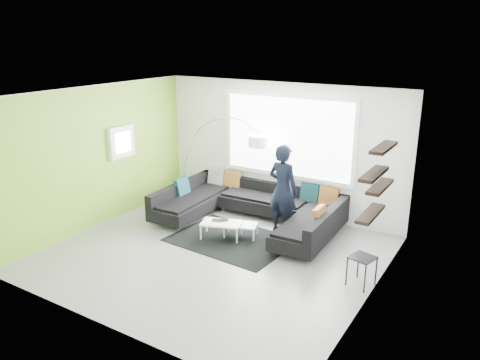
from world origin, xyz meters
The scene contains 9 objects.
ground centered at (0.00, 0.00, 0.00)m, with size 5.50×5.50×0.00m, color gray.
room_shell centered at (0.04, 0.21, 1.81)m, with size 5.54×5.04×2.82m.
sectional_sofa centered at (-0.14, 1.45, 0.34)m, with size 3.61×2.30×0.76m.
rug centered at (-0.05, 0.67, 0.01)m, with size 2.19×1.59×0.01m, color black.
coffee_table centered at (-0.13, 0.78, 0.16)m, with size 0.96×0.56×0.32m, color silver.
arc_lamp centered at (-1.89, 1.68, 1.05)m, with size 1.96×0.69×2.09m, color silver, non-canonical shape.
side_table centered at (2.55, 0.32, 0.24)m, with size 0.35×0.35×0.49m, color black.
person centered at (0.59, 1.50, 0.88)m, with size 0.71×0.53×1.77m, color black.
laptop centered at (-0.32, 0.69, 0.33)m, with size 0.37×0.34×0.02m, color black.
Camera 1 is at (4.32, -6.15, 3.74)m, focal length 35.00 mm.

